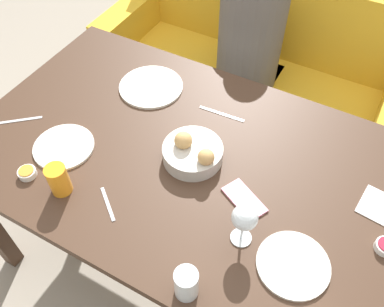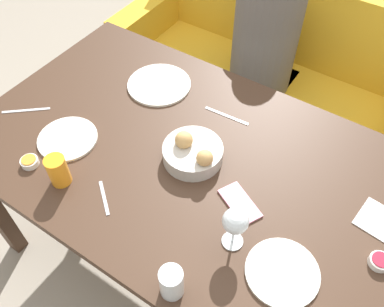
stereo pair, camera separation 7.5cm
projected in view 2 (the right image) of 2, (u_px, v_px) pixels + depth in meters
ground_plane at (186, 253)px, 2.01m from camera, size 10.00×10.00×0.00m
dining_table at (185, 169)px, 1.49m from camera, size 1.55×0.96×0.77m
couch at (267, 83)px, 2.34m from camera, size 1.65×0.70×0.89m
seated_person at (260, 71)px, 2.10m from camera, size 0.31×0.41×1.20m
bread_basket at (192, 153)px, 1.38m from camera, size 0.21×0.21×0.10m
plate_near_left at (68, 139)px, 1.46m from camera, size 0.21×0.21×0.01m
plate_near_right at (282, 272)px, 1.14m from camera, size 0.21×0.21×0.01m
plate_far_center at (159, 85)px, 1.65m from camera, size 0.26×0.26×0.01m
juice_glass at (58, 171)px, 1.30m from camera, size 0.07×0.07×0.11m
water_tumbler at (171, 282)px, 1.07m from camera, size 0.07×0.07×0.10m
wine_glass at (235, 222)px, 1.12m from camera, size 0.08×0.08×0.16m
jam_bowl_berry at (380, 261)px, 1.15m from camera, size 0.06×0.06×0.03m
jam_bowl_honey at (30, 162)px, 1.38m from camera, size 0.06×0.06×0.03m
fork_silver at (226, 116)px, 1.54m from camera, size 0.18×0.02×0.00m
knife_silver at (26, 110)px, 1.55m from camera, size 0.14×0.13×0.00m
spoon_coffee at (104, 198)px, 1.30m from camera, size 0.11×0.09×0.00m
napkin at (379, 221)px, 1.24m from camera, size 0.14×0.14×0.00m
cell_phone at (240, 203)px, 1.28m from camera, size 0.17×0.13×0.01m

